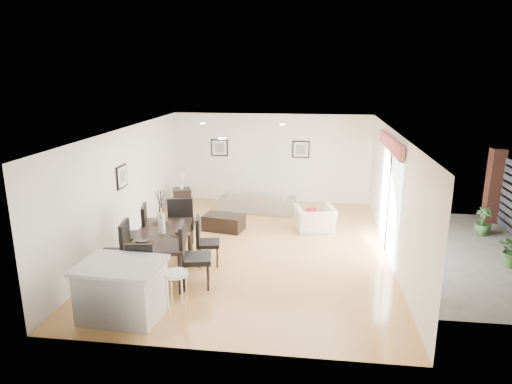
# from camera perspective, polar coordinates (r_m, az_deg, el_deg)

# --- Properties ---
(ground) EXTENTS (8.00, 8.00, 0.00)m
(ground) POSITION_cam_1_polar(r_m,az_deg,el_deg) (10.55, -0.20, -7.05)
(ground) COLOR tan
(ground) RESTS_ON ground
(wall_back) EXTENTS (6.00, 0.04, 2.70)m
(wall_back) POSITION_cam_1_polar(r_m,az_deg,el_deg) (14.00, 1.92, 4.24)
(wall_back) COLOR white
(wall_back) RESTS_ON ground
(wall_front) EXTENTS (6.00, 0.04, 2.70)m
(wall_front) POSITION_cam_1_polar(r_m,az_deg,el_deg) (6.39, -4.93, -9.14)
(wall_front) COLOR white
(wall_front) RESTS_ON ground
(wall_left) EXTENTS (0.04, 8.00, 2.70)m
(wall_left) POSITION_cam_1_polar(r_m,az_deg,el_deg) (10.91, -16.03, 0.56)
(wall_left) COLOR white
(wall_left) RESTS_ON ground
(wall_right) EXTENTS (0.04, 8.00, 2.70)m
(wall_right) POSITION_cam_1_polar(r_m,az_deg,el_deg) (10.19, 16.77, -0.50)
(wall_right) COLOR white
(wall_right) RESTS_ON ground
(ceiling) EXTENTS (6.00, 8.00, 0.02)m
(ceiling) POSITION_cam_1_polar(r_m,az_deg,el_deg) (9.86, -0.22, 7.66)
(ceiling) COLOR white
(ceiling) RESTS_ON wall_back
(sofa) EXTENTS (2.21, 1.11, 0.62)m
(sofa) POSITION_cam_1_polar(r_m,az_deg,el_deg) (13.15, 0.19, -1.13)
(sofa) COLOR gray
(sofa) RESTS_ON ground
(armchair) EXTENTS (1.13, 1.04, 0.63)m
(armchair) POSITION_cam_1_polar(r_m,az_deg,el_deg) (11.65, 7.36, -3.37)
(armchair) COLOR beige
(armchair) RESTS_ON ground
(courtyard_plant_b) EXTENTS (0.51, 0.51, 0.69)m
(courtyard_plant_b) POSITION_cam_1_polar(r_m,az_deg,el_deg) (12.60, 26.54, -3.31)
(courtyard_plant_b) COLOR #335B27
(courtyard_plant_b) RESTS_ON ground
(dining_table) EXTENTS (1.35, 2.16, 0.84)m
(dining_table) POSITION_cam_1_polar(r_m,az_deg,el_deg) (9.27, -11.62, -5.57)
(dining_table) COLOR black
(dining_table) RESTS_ON ground
(dining_chair_wnear) EXTENTS (0.61, 0.61, 1.21)m
(dining_chair_wnear) POSITION_cam_1_polar(r_m,az_deg,el_deg) (9.12, -16.78, -6.78)
(dining_chair_wnear) COLOR black
(dining_chair_wnear) RESTS_ON ground
(dining_chair_wfar) EXTENTS (0.67, 0.67, 1.22)m
(dining_chair_wfar) POSITION_cam_1_polar(r_m,az_deg,el_deg) (9.99, -14.46, -4.64)
(dining_chair_wfar) COLOR black
(dining_chair_wfar) RESTS_ON ground
(dining_chair_enear) EXTENTS (0.67, 0.67, 1.25)m
(dining_chair_enear) POSITION_cam_1_polar(r_m,az_deg,el_deg) (8.62, -8.28, -7.41)
(dining_chair_enear) COLOR black
(dining_chair_enear) RESTS_ON ground
(dining_chair_efar) EXTENTS (0.55, 0.55, 1.05)m
(dining_chair_efar) POSITION_cam_1_polar(r_m,az_deg,el_deg) (9.57, -6.55, -5.77)
(dining_chair_efar) COLOR black
(dining_chair_efar) RESTS_ON ground
(dining_chair_head) EXTENTS (0.54, 0.54, 1.05)m
(dining_chair_head) POSITION_cam_1_polar(r_m,az_deg,el_deg) (8.25, -14.44, -9.62)
(dining_chair_head) COLOR black
(dining_chair_head) RESTS_ON ground
(dining_chair_foot) EXTENTS (0.66, 0.66, 1.24)m
(dining_chair_foot) POSITION_cam_1_polar(r_m,az_deg,el_deg) (10.39, -9.32, -3.53)
(dining_chair_foot) COLOR black
(dining_chair_foot) RESTS_ON ground
(vase) EXTENTS (0.96, 1.57, 0.89)m
(vase) POSITION_cam_1_polar(r_m,az_deg,el_deg) (9.11, -11.78, -2.75)
(vase) COLOR white
(vase) RESTS_ON dining_table
(coffee_table) EXTENTS (1.10, 0.79, 0.40)m
(coffee_table) POSITION_cam_1_polar(r_m,az_deg,el_deg) (11.69, -4.06, -3.82)
(coffee_table) COLOR black
(coffee_table) RESTS_ON ground
(side_table) EXTENTS (0.64, 0.64, 0.65)m
(side_table) POSITION_cam_1_polar(r_m,az_deg,el_deg) (13.38, -9.22, -0.96)
(side_table) COLOR black
(side_table) RESTS_ON ground
(table_lamp) EXTENTS (0.23, 0.23, 0.44)m
(table_lamp) POSITION_cam_1_polar(r_m,az_deg,el_deg) (13.23, -9.33, 1.58)
(table_lamp) COLOR white
(table_lamp) RESTS_ON side_table
(cushion) EXTENTS (0.27, 0.08, 0.27)m
(cushion) POSITION_cam_1_polar(r_m,az_deg,el_deg) (11.51, 6.94, -2.66)
(cushion) COLOR maroon
(cushion) RESTS_ON armchair
(kitchen_island) EXTENTS (1.40, 1.11, 0.94)m
(kitchen_island) POSITION_cam_1_polar(r_m,az_deg,el_deg) (7.95, -16.42, -11.64)
(kitchen_island) COLOR silver
(kitchen_island) RESTS_ON ground
(bar_stool) EXTENTS (0.39, 0.39, 0.85)m
(bar_stool) POSITION_cam_1_polar(r_m,az_deg,el_deg) (7.53, -9.95, -10.65)
(bar_stool) COLOR silver
(bar_stool) RESTS_ON ground
(framed_print_back_left) EXTENTS (0.52, 0.04, 0.52)m
(framed_print_back_left) POSITION_cam_1_polar(r_m,az_deg,el_deg) (14.15, -4.57, 5.55)
(framed_print_back_left) COLOR black
(framed_print_back_left) RESTS_ON wall_back
(framed_print_back_right) EXTENTS (0.52, 0.04, 0.52)m
(framed_print_back_right) POSITION_cam_1_polar(r_m,az_deg,el_deg) (13.86, 5.64, 5.33)
(framed_print_back_right) COLOR black
(framed_print_back_right) RESTS_ON wall_back
(framed_print_left_wall) EXTENTS (0.04, 0.52, 0.52)m
(framed_print_left_wall) POSITION_cam_1_polar(r_m,az_deg,el_deg) (10.65, -16.41, 1.86)
(framed_print_left_wall) COLOR black
(framed_print_left_wall) RESTS_ON wall_left
(sliding_door) EXTENTS (0.12, 2.70, 2.57)m
(sliding_door) POSITION_cam_1_polar(r_m,az_deg,el_deg) (10.39, 16.40, 1.62)
(sliding_door) COLOR white
(sliding_door) RESTS_ON wall_right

